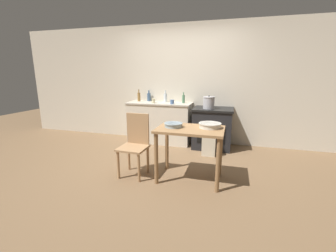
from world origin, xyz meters
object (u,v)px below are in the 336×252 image
at_px(bottle_left, 139,97).
at_px(bottle_center_left, 183,99).
at_px(work_table, 190,138).
at_px(stock_pot, 209,103).
at_px(stove, 212,128).
at_px(mixing_bowl_small, 173,125).
at_px(mixing_bowl_large, 210,125).
at_px(cup_center, 153,101).
at_px(chair, 135,143).
at_px(cup_center_right, 172,102).
at_px(flour_sack, 209,145).
at_px(bottle_far_left, 149,97).
at_px(bottle_mid_left, 165,98).

height_order(bottle_left, bottle_center_left, bottle_left).
distance_m(work_table, stock_pot, 1.51).
xyz_separation_m(stove, mixing_bowl_small, (-0.42, -1.57, 0.39)).
distance_m(stove, bottle_left, 1.80).
xyz_separation_m(stock_pot, bottle_left, (-1.61, 0.25, 0.05)).
relative_size(mixing_bowl_large, mixing_bowl_small, 1.19).
height_order(work_table, cup_center, cup_center).
height_order(chair, mixing_bowl_small, chair).
relative_size(stock_pot, cup_center_right, 3.00).
height_order(chair, bottle_center_left, bottle_center_left).
bearing_deg(cup_center_right, bottle_left, 163.54).
relative_size(stove, work_table, 0.89).
xyz_separation_m(stove, flour_sack, (-0.01, -0.50, -0.21)).
distance_m(mixing_bowl_large, cup_center, 1.96).
height_order(stove, chair, chair).
bearing_deg(cup_center, bottle_far_left, 125.85).
bearing_deg(flour_sack, cup_center, 160.19).
distance_m(flour_sack, mixing_bowl_small, 1.29).
distance_m(stove, stock_pot, 0.55).
xyz_separation_m(stove, bottle_center_left, (-0.65, 0.12, 0.57)).
xyz_separation_m(mixing_bowl_small, bottle_left, (-1.27, 1.73, 0.19)).
xyz_separation_m(bottle_far_left, cup_center, (0.22, -0.30, -0.05)).
bearing_deg(flour_sack, bottle_left, 158.46).
distance_m(work_table, bottle_center_left, 1.79).
height_order(bottle_center_left, cup_center, bottle_center_left).
height_order(mixing_bowl_small, bottle_far_left, bottle_far_left).
bearing_deg(bottle_far_left, stock_pot, -13.79).
bearing_deg(mixing_bowl_large, cup_center_right, 123.85).
height_order(work_table, bottle_left, bottle_left).
relative_size(stove, bottle_far_left, 3.39).
height_order(stove, mixing_bowl_small, mixing_bowl_small).
relative_size(stove, mixing_bowl_large, 2.63).
height_order(bottle_center_left, cup_center_right, bottle_center_left).
bearing_deg(bottle_center_left, bottle_left, 177.94).
distance_m(stock_pot, mixing_bowl_small, 1.52).
relative_size(bottle_far_left, bottle_mid_left, 0.95).
xyz_separation_m(stock_pot, bottle_center_left, (-0.56, 0.22, 0.03)).
bearing_deg(cup_center, mixing_bowl_large, -46.38).
height_order(chair, stock_pot, stock_pot).
relative_size(chair, bottle_left, 3.48).
distance_m(stove, chair, 1.90).
height_order(bottle_far_left, bottle_mid_left, bottle_mid_left).
distance_m(bottle_far_left, cup_center_right, 0.73).
relative_size(work_table, flour_sack, 2.32).
height_order(flour_sack, stock_pot, stock_pot).
xyz_separation_m(stove, chair, (-1.01, -1.61, 0.08)).
xyz_separation_m(work_table, chair, (-0.83, -0.04, -0.14)).
xyz_separation_m(stove, work_table, (-0.18, -1.57, 0.22)).
bearing_deg(work_table, stock_pot, 86.51).
height_order(stock_pot, bottle_mid_left, bottle_mid_left).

